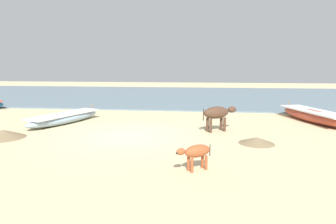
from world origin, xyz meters
name	(u,v)px	position (x,y,z in m)	size (l,w,h in m)	color
ground	(129,136)	(0.00, 0.00, 0.00)	(80.00, 80.00, 0.00)	#CCB789
sea_water	(174,95)	(0.00, 16.54, 0.04)	(60.00, 20.00, 0.08)	slate
fishing_boat_0	(65,118)	(-3.72, 2.14, 0.26)	(2.34, 4.42, 0.68)	#8CA5B7
fishing_boat_1	(314,116)	(8.26, 4.03, 0.31)	(2.51, 4.95, 0.78)	#B74733
cow_adult_dark	(218,113)	(3.47, 1.30, 0.76)	(1.51, 1.09, 1.06)	#4C3323
calf_near_rust	(196,152)	(2.73, -3.50, 0.49)	(0.95, 0.77, 0.69)	#9E4C28
debris_pile_0	(3,134)	(-4.67, -0.91, 0.16)	(1.62, 1.62, 0.32)	#7A6647
debris_pile_1	(256,140)	(4.77, -0.52, 0.11)	(1.26, 1.26, 0.22)	#7A6647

